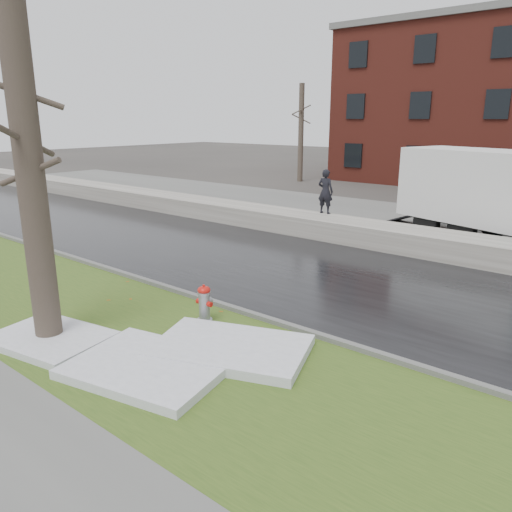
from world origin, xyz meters
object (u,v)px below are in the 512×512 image
Objects in this scene: box_truck at (503,196)px; worker at (325,191)px; tree at (30,176)px; fire_hydrant at (204,302)px.

worker is (-5.68, -2.13, -0.11)m from box_truck.
worker is at bearing -142.36° from box_truck.
tree reaches higher than box_truck.
box_truck is (2.94, 11.29, 1.21)m from fire_hydrant.
box_truck reaches higher than fire_hydrant.
worker is at bearing 104.03° from fire_hydrant.
tree is 0.66× the size of box_truck.
box_truck reaches higher than worker.
box_truck is at bearing 72.79° from fire_hydrant.
tree is at bearing 89.89° from worker.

